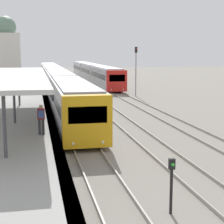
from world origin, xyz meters
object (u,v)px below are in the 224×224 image
at_px(person_on_platform, 41,117).
at_px(train_near, 56,80).
at_px(signal_mast_far, 136,66).
at_px(train_far, 92,72).
at_px(signal_post_near, 171,180).

xyz_separation_m(person_on_platform, train_near, (2.40, 27.87, -0.09)).
bearing_deg(person_on_platform, signal_mast_far, 63.43).
xyz_separation_m(person_on_platform, signal_mast_far, (11.74, 23.47, 1.80)).
xyz_separation_m(train_near, signal_mast_far, (9.33, -4.40, 1.89)).
bearing_deg(train_far, train_near, -111.55).
distance_m(person_on_platform, train_near, 27.98).
relative_size(train_near, signal_mast_far, 9.73).
relative_size(person_on_platform, train_near, 0.03).
bearing_deg(person_on_platform, signal_post_near, -66.08).
distance_m(person_on_platform, train_far, 48.42).
xyz_separation_m(person_on_platform, signal_post_near, (4.05, -9.13, -0.69)).
xyz_separation_m(train_near, train_far, (7.69, 19.48, -0.04)).
relative_size(train_near, train_far, 1.39).
bearing_deg(signal_mast_far, train_near, 154.75).
xyz_separation_m(train_near, signal_post_near, (1.64, -37.00, -0.60)).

